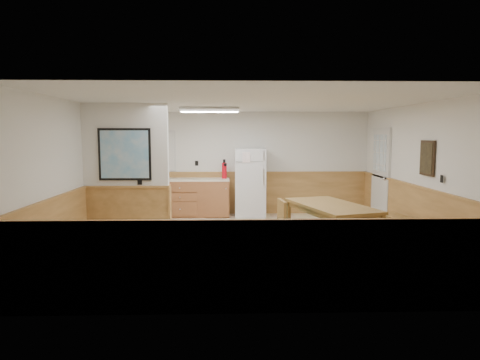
{
  "coord_description": "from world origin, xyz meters",
  "views": [
    {
      "loc": [
        -0.42,
        -7.48,
        1.94
      ],
      "look_at": [
        -0.21,
        0.4,
        1.11
      ],
      "focal_mm": 32.0,
      "sensor_mm": 36.0,
      "label": 1
    }
  ],
  "objects_px": {
    "dining_table": "(331,210)",
    "fire_extinguisher": "(224,170)",
    "dining_chair": "(289,221)",
    "soap_bottle": "(158,174)",
    "dining_bench": "(410,227)",
    "refrigerator": "(250,182)"
  },
  "relations": [
    {
      "from": "dining_table",
      "to": "fire_extinguisher",
      "type": "bearing_deg",
      "value": 105.6
    },
    {
      "from": "dining_chair",
      "to": "fire_extinguisher",
      "type": "xyz_separation_m",
      "value": [
        -1.12,
        3.1,
        0.61
      ]
    },
    {
      "from": "fire_extinguisher",
      "to": "dining_bench",
      "type": "bearing_deg",
      "value": -18.22
    },
    {
      "from": "dining_bench",
      "to": "soap_bottle",
      "type": "relative_size",
      "value": 7.21
    },
    {
      "from": "fire_extinguisher",
      "to": "dining_chair",
      "type": "bearing_deg",
      "value": -46.38
    },
    {
      "from": "dining_table",
      "to": "dining_bench",
      "type": "distance_m",
      "value": 1.44
    },
    {
      "from": "dining_bench",
      "to": "fire_extinguisher",
      "type": "xyz_separation_m",
      "value": [
        -3.28,
        2.95,
        0.76
      ]
    },
    {
      "from": "dining_bench",
      "to": "dining_chair",
      "type": "height_order",
      "value": "dining_chair"
    },
    {
      "from": "soap_bottle",
      "to": "fire_extinguisher",
      "type": "bearing_deg",
      "value": 2.13
    },
    {
      "from": "dining_bench",
      "to": "fire_extinguisher",
      "type": "relative_size",
      "value": 3.54
    },
    {
      "from": "dining_table",
      "to": "dining_bench",
      "type": "height_order",
      "value": "dining_table"
    },
    {
      "from": "dining_table",
      "to": "soap_bottle",
      "type": "xyz_separation_m",
      "value": [
        -3.45,
        2.91,
        0.35
      ]
    },
    {
      "from": "dining_bench",
      "to": "soap_bottle",
      "type": "bearing_deg",
      "value": 140.4
    },
    {
      "from": "dining_table",
      "to": "soap_bottle",
      "type": "relative_size",
      "value": 9.05
    },
    {
      "from": "dining_table",
      "to": "soap_bottle",
      "type": "distance_m",
      "value": 4.52
    },
    {
      "from": "dining_table",
      "to": "dining_chair",
      "type": "distance_m",
      "value": 0.78
    },
    {
      "from": "refrigerator",
      "to": "soap_bottle",
      "type": "relative_size",
      "value": 7.18
    },
    {
      "from": "refrigerator",
      "to": "dining_chair",
      "type": "distance_m",
      "value": 3.07
    },
    {
      "from": "refrigerator",
      "to": "dining_table",
      "type": "xyz_separation_m",
      "value": [
        1.25,
        -2.88,
        -0.15
      ]
    },
    {
      "from": "dining_table",
      "to": "fire_extinguisher",
      "type": "distance_m",
      "value": 3.53
    },
    {
      "from": "dining_chair",
      "to": "soap_bottle",
      "type": "xyz_separation_m",
      "value": [
        -2.7,
        3.04,
        0.52
      ]
    },
    {
      "from": "dining_chair",
      "to": "dining_bench",
      "type": "bearing_deg",
      "value": -1.97
    }
  ]
}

